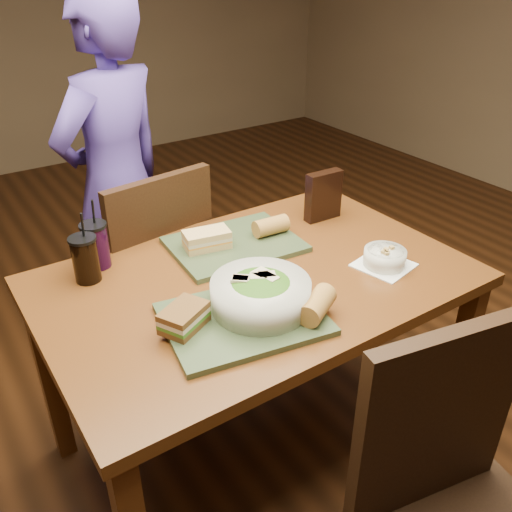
% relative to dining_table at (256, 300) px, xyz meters
% --- Properties ---
extents(ground, '(6.00, 6.00, 0.00)m').
position_rel_dining_table_xyz_m(ground, '(0.00, 0.00, -0.66)').
color(ground, '#381C0B').
rests_on(ground, ground).
extents(dining_table, '(1.30, 0.85, 0.75)m').
position_rel_dining_table_xyz_m(dining_table, '(0.00, 0.00, 0.00)').
color(dining_table, '#5A2F12').
rests_on(dining_table, ground).
extents(chair_near, '(0.49, 0.49, 0.96)m').
position_rel_dining_table_xyz_m(chair_near, '(0.03, -0.79, -0.13)').
color(chair_near, black).
rests_on(chair_near, ground).
extents(chair_far, '(0.47, 0.47, 0.96)m').
position_rel_dining_table_xyz_m(chair_far, '(-0.12, 0.53, -0.13)').
color(chair_far, black).
rests_on(chair_far, ground).
extents(diner, '(0.67, 0.57, 1.55)m').
position_rel_dining_table_xyz_m(diner, '(-0.10, 0.89, 0.12)').
color(diner, '#48338C').
rests_on(diner, ground).
extents(tray_near, '(0.47, 0.39, 0.02)m').
position_rel_dining_table_xyz_m(tray_near, '(-0.16, -0.18, 0.10)').
color(tray_near, '#354228').
rests_on(tray_near, dining_table).
extents(tray_far, '(0.44, 0.35, 0.02)m').
position_rel_dining_table_xyz_m(tray_far, '(0.04, 0.20, 0.10)').
color(tray_far, '#354228').
rests_on(tray_far, dining_table).
extents(salad_bowl, '(0.28, 0.28, 0.09)m').
position_rel_dining_table_xyz_m(salad_bowl, '(-0.10, -0.17, 0.15)').
color(salad_bowl, silver).
rests_on(salad_bowl, tray_near).
extents(soup_bowl, '(0.19, 0.19, 0.07)m').
position_rel_dining_table_xyz_m(soup_bowl, '(0.37, -0.18, 0.12)').
color(soup_bowl, white).
rests_on(soup_bowl, dining_table).
extents(sandwich_near, '(0.15, 0.13, 0.06)m').
position_rel_dining_table_xyz_m(sandwich_near, '(-0.31, -0.13, 0.14)').
color(sandwich_near, '#593819').
rests_on(sandwich_near, tray_near).
extents(sandwich_far, '(0.16, 0.11, 0.06)m').
position_rel_dining_table_xyz_m(sandwich_far, '(-0.05, 0.22, 0.14)').
color(sandwich_far, tan).
rests_on(sandwich_far, tray_far).
extents(baguette_near, '(0.15, 0.12, 0.07)m').
position_rel_dining_table_xyz_m(baguette_near, '(0.01, -0.28, 0.14)').
color(baguette_near, '#AD7533').
rests_on(baguette_near, tray_near).
extents(baguette_far, '(0.13, 0.07, 0.06)m').
position_rel_dining_table_xyz_m(baguette_far, '(0.18, 0.18, 0.14)').
color(baguette_far, '#AD7533').
rests_on(baguette_far, tray_far).
extents(cup_cola, '(0.08, 0.08, 0.22)m').
position_rel_dining_table_xyz_m(cup_cola, '(-0.44, 0.27, 0.16)').
color(cup_cola, black).
rests_on(cup_cola, dining_table).
extents(cup_berry, '(0.08, 0.08, 0.23)m').
position_rel_dining_table_xyz_m(cup_berry, '(-0.38, 0.33, 0.17)').
color(cup_berry, black).
rests_on(cup_berry, dining_table).
extents(chip_bag, '(0.14, 0.05, 0.18)m').
position_rel_dining_table_xyz_m(chip_bag, '(0.43, 0.20, 0.18)').
color(chip_bag, black).
rests_on(chip_bag, dining_table).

